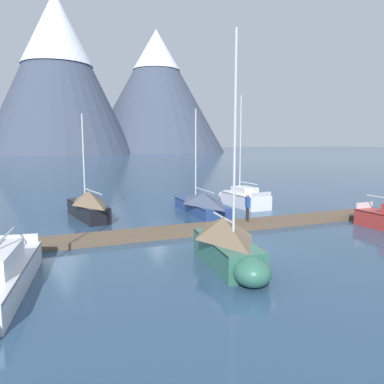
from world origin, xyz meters
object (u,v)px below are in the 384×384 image
object	(u,v)px
sailboat_second_berth	(86,205)
sailboat_far_berth	(241,198)
sailboat_mid_dock_port	(229,244)
sailboat_mid_dock_starboard	(200,203)
person_on_dock	(248,205)

from	to	relation	value
sailboat_second_berth	sailboat_far_berth	distance (m)	12.03
sailboat_mid_dock_port	sailboat_far_berth	size ratio (longest dim) A/B	1.06
sailboat_mid_dock_starboard	sailboat_far_berth	distance (m)	4.41
sailboat_mid_dock_port	sailboat_mid_dock_starboard	xyz separation A→B (m)	(3.72, 11.21, -0.23)
sailboat_mid_dock_port	person_on_dock	size ratio (longest dim) A/B	5.42
sailboat_second_berth	sailboat_far_berth	bearing A→B (deg)	0.79
sailboat_second_berth	person_on_dock	xyz separation A→B (m)	(8.68, -6.35, 0.38)
sailboat_mid_dock_port	sailboat_mid_dock_starboard	bearing A→B (deg)	71.65
sailboat_second_berth	sailboat_mid_dock_starboard	bearing A→B (deg)	-8.43
sailboat_second_berth	sailboat_mid_dock_port	size ratio (longest dim) A/B	0.76
sailboat_second_berth	sailboat_mid_dock_port	xyz separation A→B (m)	(4.11, -12.37, 0.05)
sailboat_mid_dock_port	sailboat_mid_dock_starboard	distance (m)	11.82
sailboat_second_berth	sailboat_mid_dock_port	bearing A→B (deg)	-71.62
sailboat_second_berth	person_on_dock	distance (m)	10.76
sailboat_mid_dock_starboard	sailboat_second_berth	bearing A→B (deg)	171.57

